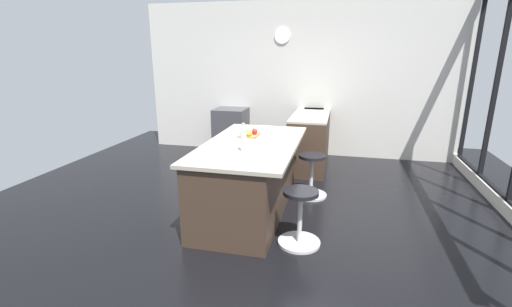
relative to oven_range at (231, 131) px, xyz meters
name	(u,v)px	position (x,y,z in m)	size (l,w,h in m)	color
ground_plane	(265,207)	(2.35, 1.19, -0.44)	(7.62, 7.62, 0.00)	black
interior_partition_left	(296,80)	(-0.35, 1.19, 0.98)	(0.15, 5.86, 2.83)	beige
sink_cabinet	(312,134)	(0.00, 1.57, 0.02)	(2.43, 0.60, 1.19)	#38281E
oven_range	(231,131)	(0.00, 0.00, 0.00)	(0.60, 0.61, 0.88)	#38383D
kitchen_island	(248,177)	(2.50, 1.00, 0.01)	(2.08, 1.08, 0.89)	#38281E
stool_by_window	(311,177)	(1.84, 1.72, -0.16)	(0.44, 0.44, 0.59)	#B7B7BC
stool_middle	(300,219)	(3.15, 1.72, -0.16)	(0.44, 0.44, 0.59)	#B7B7BC
cutting_board	(250,134)	(2.13, 0.93, 0.46)	(0.36, 0.24, 0.02)	olive
apple_yellow	(249,133)	(2.25, 0.95, 0.51)	(0.08, 0.08, 0.08)	gold
apple_red	(255,132)	(2.14, 1.00, 0.50)	(0.07, 0.07, 0.07)	red
water_bottle	(243,140)	(2.90, 1.06, 0.57)	(0.06, 0.06, 0.31)	silver
fruit_bowl	(261,129)	(1.90, 1.03, 0.49)	(0.24, 0.24, 0.07)	silver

